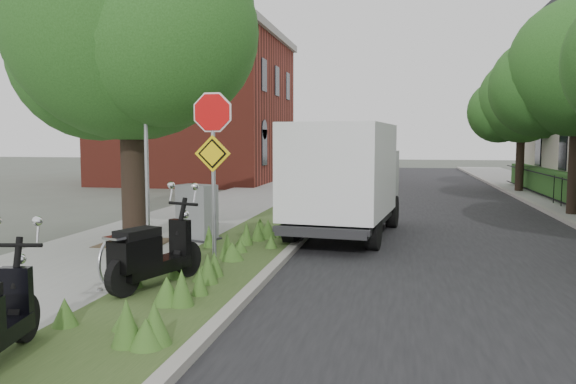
# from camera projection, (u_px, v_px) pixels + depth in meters

# --- Properties ---
(ground) EXTENTS (120.00, 120.00, 0.00)m
(ground) POSITION_uv_depth(u_px,v_px,m) (286.00, 291.00, 8.94)
(ground) COLOR #4C5147
(ground) RESTS_ON ground
(sidewalk_near) EXTENTS (3.50, 60.00, 0.12)m
(sidewalk_near) POSITION_uv_depth(u_px,v_px,m) (224.00, 207.00, 19.53)
(sidewalk_near) COLOR gray
(sidewalk_near) RESTS_ON ground
(verge) EXTENTS (2.00, 60.00, 0.12)m
(verge) POSITION_uv_depth(u_px,v_px,m) (302.00, 209.00, 18.99)
(verge) COLOR #334B20
(verge) RESTS_ON ground
(kerb_near) EXTENTS (0.20, 60.00, 0.13)m
(kerb_near) POSITION_uv_depth(u_px,v_px,m) (331.00, 210.00, 18.80)
(kerb_near) COLOR #9E9991
(kerb_near) RESTS_ON ground
(road) EXTENTS (7.00, 60.00, 0.01)m
(road) POSITION_uv_depth(u_px,v_px,m) (439.00, 214.00, 18.12)
(road) COLOR black
(road) RESTS_ON ground
(kerb_far) EXTENTS (0.20, 60.00, 0.13)m
(kerb_far) POSITION_uv_depth(u_px,v_px,m) (555.00, 215.00, 17.44)
(kerb_far) COLOR #9E9991
(kerb_far) RESTS_ON ground
(street_tree_main) EXTENTS (6.21, 5.54, 7.66)m
(street_tree_main) POSITION_uv_depth(u_px,v_px,m) (127.00, 28.00, 12.08)
(street_tree_main) COLOR black
(street_tree_main) RESTS_ON ground
(bare_post) EXTENTS (0.08, 0.08, 4.00)m
(bare_post) POSITION_uv_depth(u_px,v_px,m) (146.00, 154.00, 11.12)
(bare_post) COLOR #A5A8AD
(bare_post) RESTS_ON ground
(bike_hoop) EXTENTS (0.06, 0.78, 0.77)m
(bike_hoop) POSITION_uv_depth(u_px,v_px,m) (111.00, 261.00, 8.84)
(bike_hoop) COLOR #A5A8AD
(bike_hoop) RESTS_ON ground
(sign_assembly) EXTENTS (0.94, 0.08, 3.22)m
(sign_assembly) POSITION_uv_depth(u_px,v_px,m) (213.00, 144.00, 9.57)
(sign_assembly) COLOR #A5A8AD
(sign_assembly) RESTS_ON ground
(brick_building) EXTENTS (9.40, 10.40, 8.30)m
(brick_building) POSITION_uv_depth(u_px,v_px,m) (199.00, 108.00, 31.88)
(brick_building) COLOR maroon
(brick_building) RESTS_ON ground
(far_tree_b) EXTENTS (4.83, 4.31, 6.56)m
(far_tree_b) POSITION_uv_depth(u_px,v_px,m) (576.00, 75.00, 16.99)
(far_tree_b) COLOR black
(far_tree_b) RESTS_ON ground
(far_tree_c) EXTENTS (4.37, 3.89, 5.93)m
(far_tree_c) POSITION_uv_depth(u_px,v_px,m) (521.00, 104.00, 24.84)
(far_tree_c) COLOR black
(far_tree_c) RESTS_ON ground
(scooter_near) EXTENTS (0.85, 1.95, 0.96)m
(scooter_near) POSITION_uv_depth(u_px,v_px,m) (147.00, 259.00, 8.57)
(scooter_near) COLOR black
(scooter_near) RESTS_ON ground
(box_truck) EXTENTS (2.60, 5.42, 2.37)m
(box_truck) POSITION_uv_depth(u_px,v_px,m) (345.00, 175.00, 13.71)
(box_truck) COLOR #262628
(box_truck) RESTS_ON ground
(utility_cabinet) EXTENTS (1.10, 0.90, 1.26)m
(utility_cabinet) POSITION_uv_depth(u_px,v_px,m) (197.00, 213.00, 12.84)
(utility_cabinet) COLOR #262628
(utility_cabinet) RESTS_ON ground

